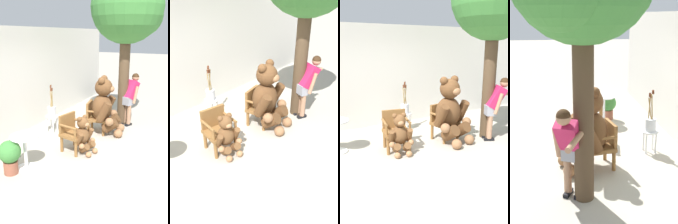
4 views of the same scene
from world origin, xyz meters
TOP-DOWN VIEW (x-y plane):
  - ground_plane at (0.00, 0.00)m, footprint 60.00×60.00m
  - back_wall at (0.00, 2.40)m, footprint 10.00×0.16m
  - wooden_chair_left at (-0.63, 0.51)m, footprint 0.65×0.61m
  - wooden_chair_right at (0.63, 0.51)m, footprint 0.65×0.62m
  - teddy_bear_large at (0.66, 0.24)m, footprint 0.97×0.97m
  - teddy_bear_small at (-0.65, 0.22)m, footprint 0.55×0.54m
  - person_visitor at (1.67, -0.14)m, footprint 0.87×0.49m
  - white_stool at (0.11, 1.58)m, footprint 0.34×0.34m
  - brush_bucket at (0.11, 1.58)m, footprint 0.22×0.22m

SIDE VIEW (x-z plane):
  - ground_plane at x=0.00m, z-range 0.00..0.00m
  - white_stool at x=0.11m, z-range 0.13..0.59m
  - teddy_bear_small at x=-0.65m, z-range -0.01..0.88m
  - wooden_chair_left at x=-0.63m, z-range 0.03..0.89m
  - wooden_chair_right at x=0.63m, z-range 0.03..0.89m
  - brush_bucket at x=0.11m, z-range 0.20..1.06m
  - teddy_bear_large at x=0.66m, z-range -0.02..1.55m
  - person_visitor at x=1.67m, z-range 0.15..1.66m
  - back_wall at x=0.00m, z-range 0.00..2.80m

